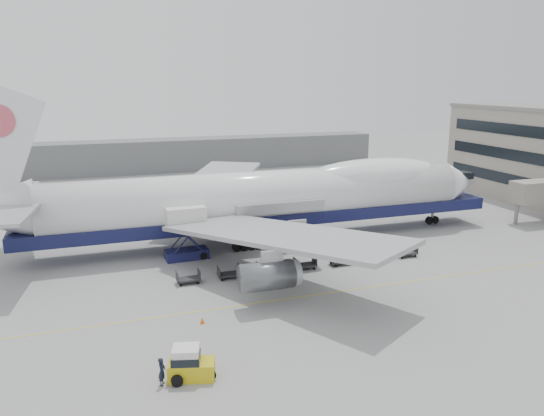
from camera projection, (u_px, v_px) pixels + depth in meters
name	position (u px, v px, depth m)	size (l,w,h in m)	color
ground	(299.00, 273.00, 55.69)	(260.00, 260.00, 0.00)	gray
apron_line	(323.00, 294.00, 50.18)	(60.00, 0.15, 0.01)	gold
hangar	(137.00, 156.00, 115.95)	(110.00, 8.00, 7.00)	slate
airliner	(268.00, 197.00, 65.59)	(67.00, 55.30, 19.98)	white
catering_truck	(186.00, 229.00, 59.40)	(4.86, 3.47, 6.05)	#1A1B4E
baggage_tug	(189.00, 364.00, 35.79)	(3.45, 2.45, 2.28)	gold
ground_worker	(162.00, 371.00, 34.99)	(0.71, 0.46, 1.93)	black
traffic_cone	(202.00, 320.00, 44.02)	(0.37, 0.37, 0.55)	#E1530B
dolly_0	(188.00, 278.00, 52.66)	(2.30, 1.35, 1.30)	#2D2D30
dolly_1	(229.00, 273.00, 54.00)	(2.30, 1.35, 1.30)	#2D2D30
dolly_2	(268.00, 269.00, 55.34)	(2.30, 1.35, 1.30)	#2D2D30
dolly_3	(305.00, 264.00, 56.67)	(2.30, 1.35, 1.30)	#2D2D30
dolly_4	(340.00, 260.00, 58.01)	(2.30, 1.35, 1.30)	#2D2D30
dolly_5	(374.00, 256.00, 59.35)	(2.30, 1.35, 1.30)	#2D2D30
dolly_6	(406.00, 252.00, 60.69)	(2.30, 1.35, 1.30)	#2D2D30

